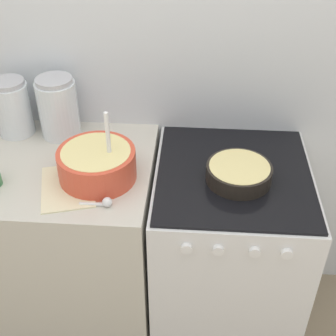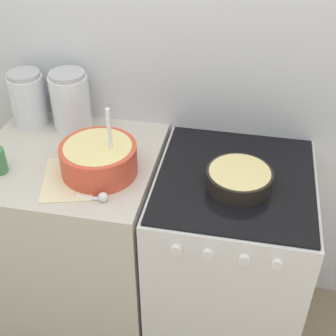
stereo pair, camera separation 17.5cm
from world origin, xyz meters
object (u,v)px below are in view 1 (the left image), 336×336
object	(u,v)px
stove	(225,255)
mixing_bowl	(97,163)
baking_pan	(239,173)
storage_jar_left	(13,111)
storage_jar_middle	(59,111)

from	to	relation	value
stove	mixing_bowl	distance (m)	0.75
stove	mixing_bowl	bearing A→B (deg)	-172.56
mixing_bowl	baking_pan	bearing A→B (deg)	2.24
storage_jar_left	storage_jar_middle	distance (m)	0.20
baking_pan	storage_jar_left	bearing A→B (deg)	163.79
stove	baking_pan	size ratio (longest dim) A/B	3.77
storage_jar_left	storage_jar_middle	size ratio (longest dim) A/B	0.93
baking_pan	storage_jar_middle	world-z (taller)	storage_jar_middle
mixing_bowl	baking_pan	size ratio (longest dim) A/B	1.19
stove	baking_pan	distance (m)	0.50
storage_jar_middle	storage_jar_left	bearing A→B (deg)	-180.00
stove	mixing_bowl	xyz separation A→B (m)	(-0.52, -0.07, 0.53)
baking_pan	storage_jar_left	xyz separation A→B (m)	(-0.95, 0.27, 0.07)
mixing_bowl	storage_jar_middle	xyz separation A→B (m)	(-0.22, 0.30, 0.04)
baking_pan	mixing_bowl	bearing A→B (deg)	-177.76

